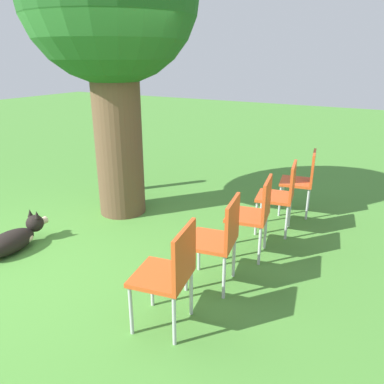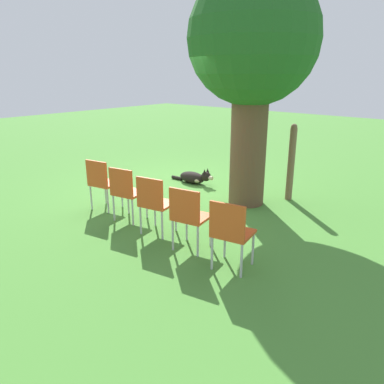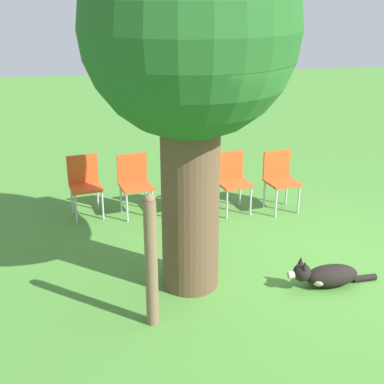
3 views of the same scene
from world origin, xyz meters
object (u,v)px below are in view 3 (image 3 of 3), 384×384
at_px(red_chair_2, 183,179).
at_px(red_chair_4, 85,181).
at_px(dog, 326,275).
at_px(fence_post, 151,261).
at_px(red_chair_1, 232,178).
at_px(oak_tree, 190,43).
at_px(red_chair_0, 280,176).
at_px(red_chair_3, 134,180).

bearing_deg(red_chair_2, red_chair_4, -106.28).
bearing_deg(dog, red_chair_4, -45.74).
height_order(fence_post, red_chair_1, fence_post).
xyz_separation_m(oak_tree, red_chair_0, (1.90, -1.68, -2.13)).
height_order(oak_tree, red_chair_3, oak_tree).
bearing_deg(oak_tree, red_chair_2, -7.18).
distance_m(fence_post, red_chair_4, 2.95).
height_order(dog, red_chair_4, red_chair_4).
xyz_separation_m(red_chair_0, red_chair_1, (0.07, 0.71, 0.00)).
relative_size(fence_post, red_chair_1, 1.59).
distance_m(oak_tree, red_chair_1, 3.06).
xyz_separation_m(red_chair_3, red_chair_4, (0.07, 0.71, 0.00)).
distance_m(oak_tree, red_chair_4, 3.27).
bearing_deg(red_chair_1, red_chair_0, 73.72).
distance_m(oak_tree, fence_post, 2.12).
relative_size(red_chair_0, red_chair_4, 1.00).
distance_m(fence_post, red_chair_0, 3.39).
distance_m(red_chair_1, red_chair_3, 1.43).
height_order(fence_post, red_chair_2, fence_post).
height_order(oak_tree, red_chair_1, oak_tree).
height_order(fence_post, red_chair_4, fence_post).
height_order(fence_post, red_chair_3, fence_post).
xyz_separation_m(red_chair_2, red_chair_4, (0.15, 1.42, 0.00)).
height_order(dog, fence_post, fence_post).
relative_size(oak_tree, dog, 3.56).
relative_size(oak_tree, red_chair_0, 4.36).
bearing_deg(red_chair_2, oak_tree, -17.62).
bearing_deg(red_chair_2, dog, 17.11).
relative_size(red_chair_1, red_chair_4, 1.00).
bearing_deg(red_chair_3, red_chair_4, -106.28).
distance_m(fence_post, red_chair_3, 2.81).
distance_m(fence_post, red_chair_1, 3.04).
xyz_separation_m(fence_post, red_chair_3, (2.80, -0.05, -0.19)).
relative_size(oak_tree, fence_post, 2.75).
xyz_separation_m(red_chair_1, red_chair_3, (0.15, 1.42, 0.00)).
distance_m(red_chair_0, red_chair_2, 1.43).
xyz_separation_m(dog, red_chair_2, (2.37, 1.23, 0.39)).
relative_size(red_chair_0, red_chair_1, 1.00).
xyz_separation_m(oak_tree, fence_post, (-0.68, 0.50, -1.94)).
bearing_deg(red_chair_4, oak_tree, 17.65).
bearing_deg(red_chair_1, red_chair_2, -106.28).
relative_size(fence_post, red_chair_2, 1.59).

